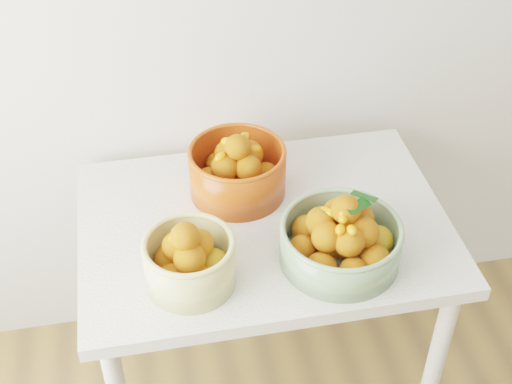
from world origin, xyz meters
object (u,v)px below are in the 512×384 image
Objects in this scene: bowl_cream at (190,260)px; bowl_orange at (237,170)px; bowl_green at (341,239)px; table at (264,246)px.

bowl_cream is 0.37m from bowl_orange.
table is at bearing 132.32° from bowl_green.
table is at bearing -70.71° from bowl_orange.
bowl_cream is 0.78× the size of bowl_green.
bowl_orange is (-0.21, 0.32, 0.01)m from bowl_green.
bowl_green is (0.16, -0.18, 0.17)m from table.
table is 3.22× the size of bowl_orange.
bowl_orange is (-0.05, 0.14, 0.17)m from table.
bowl_green is 0.38m from bowl_orange.
table is 0.29m from bowl_green.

